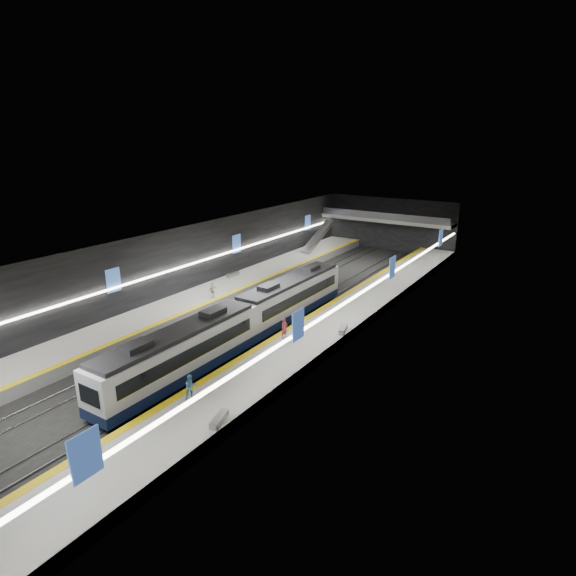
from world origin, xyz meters
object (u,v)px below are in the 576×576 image
Objects in this scene: bench_right_near at (219,419)px; passenger_right_a at (284,329)px; bench_right_far at (343,329)px; passenger_left_a at (213,290)px; passenger_right_b at (191,387)px; escalator at (318,236)px; train at (243,320)px; bench_left_far at (233,275)px.

passenger_right_a is at bearing 90.04° from bench_right_near.
bench_right_far is 15.32m from passenger_left_a.
escalator is at bearing 42.68° from passenger_right_b.
escalator is 31.01m from bench_right_far.
bench_right_near is 22.83m from passenger_left_a.
passenger_right_b is at bearing -70.06° from train.
bench_left_far is 19.16m from passenger_right_a.
bench_left_far is 1.03× the size of passenger_right_a.
passenger_right_b is at bearing -51.98° from bench_left_far.
passenger_left_a is at bearing -86.14° from escalator.
passenger_right_a reaches higher than bench_right_far.
bench_right_near is 3.50m from passenger_right_b.
train is 3.66m from passenger_right_a.
bench_right_far is 1.08× the size of passenger_right_a.
train is at bearing 122.70° from passenger_right_a.
train is at bearing 105.86° from bench_right_near.
passenger_right_a reaches higher than passenger_right_b.
bench_left_far is at bearing 57.66° from passenger_right_b.
bench_right_far is at bearing -56.71° from escalator.
passenger_right_a is at bearing 25.34° from passenger_right_b.
bench_left_far is (-1.55, -17.96, -1.68)m from escalator.
train is at bearing -162.88° from bench_right_far.
passenger_right_a is 11.29m from passenger_right_b.
bench_right_far is at bearing -24.69° from passenger_right_a.
escalator is 4.49× the size of bench_right_near.
bench_right_near is at bearing -84.38° from passenger_right_b.
bench_right_near is (17.00, -42.18, -1.68)m from escalator.
escalator is (-10.00, 30.78, 0.70)m from train.
escalator is at bearing 108.00° from train.
bench_left_far is 8.00m from passenger_left_a.
bench_right_near is at bearing -147.21° from passenger_right_a.
bench_right_far is (18.55, -7.92, 0.01)m from bench_left_far.
train is 17.48× the size of passenger_right_a.
passenger_right_a reaches higher than bench_left_far.
bench_right_far is 5.28m from passenger_right_a.
bench_right_near is 1.04× the size of passenger_right_a.
passenger_right_b is at bearing -161.79° from passenger_right_a.
passenger_right_b is (3.74, -10.30, -0.35)m from train.
bench_right_far reaches higher than bench_right_near.
passenger_left_a is (1.70, -25.25, -1.06)m from escalator.
bench_left_far is at bearing 68.90° from passenger_right_a.
bench_right_near is at bearing -107.84° from bench_right_far.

